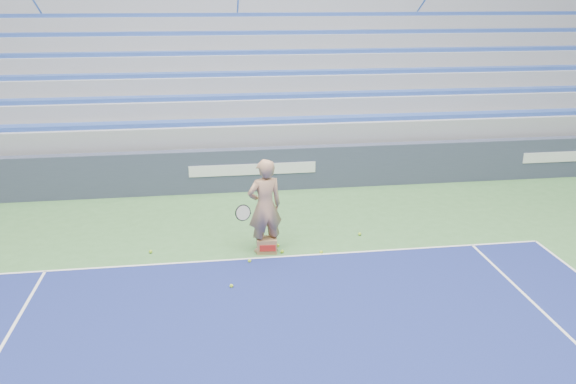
% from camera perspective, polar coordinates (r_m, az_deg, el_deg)
% --- Properties ---
extents(sponsor_barrier, '(30.00, 0.32, 1.10)m').
position_cam_1_polar(sponsor_barrier, '(14.36, -3.61, 2.31)').
color(sponsor_barrier, '#363D52').
rests_on(sponsor_barrier, ground).
extents(bleachers, '(31.00, 9.15, 7.30)m').
position_cam_1_polar(bleachers, '(19.57, -5.07, 12.33)').
color(bleachers, '#94979C').
rests_on(bleachers, ground).
extents(tennis_player, '(1.00, 0.93, 1.89)m').
position_cam_1_polar(tennis_player, '(10.75, -2.38, -1.49)').
color(tennis_player, tan).
rests_on(tennis_player, ground).
extents(ball_box, '(0.41, 0.33, 0.29)m').
position_cam_1_polar(ball_box, '(11.04, -2.16, -5.41)').
color(ball_box, '#987249').
rests_on(ball_box, ground).
extents(tennis_ball_0, '(0.07, 0.07, 0.07)m').
position_cam_1_polar(tennis_ball_0, '(11.89, 7.29, -4.25)').
color(tennis_ball_0, '#A3CF2A').
rests_on(tennis_ball_0, ground).
extents(tennis_ball_1, '(0.07, 0.07, 0.07)m').
position_cam_1_polar(tennis_ball_1, '(10.68, -3.93, -7.00)').
color(tennis_ball_1, '#A3CF2A').
rests_on(tennis_ball_1, ground).
extents(tennis_ball_2, '(0.07, 0.07, 0.07)m').
position_cam_1_polar(tennis_ball_2, '(9.86, -5.77, -9.48)').
color(tennis_ball_2, '#A3CF2A').
rests_on(tennis_ball_2, ground).
extents(tennis_ball_3, '(0.07, 0.07, 0.07)m').
position_cam_1_polar(tennis_ball_3, '(11.03, -0.59, -6.06)').
color(tennis_ball_3, '#A3CF2A').
rests_on(tennis_ball_3, ground).
extents(tennis_ball_4, '(0.07, 0.07, 0.07)m').
position_cam_1_polar(tennis_ball_4, '(11.01, 3.40, -6.13)').
color(tennis_ball_4, '#A3CF2A').
rests_on(tennis_ball_4, ground).
extents(tennis_ball_5, '(0.07, 0.07, 0.07)m').
position_cam_1_polar(tennis_ball_5, '(11.29, -1.05, -5.43)').
color(tennis_ball_5, '#A3CF2A').
rests_on(tennis_ball_5, ground).
extents(tennis_ball_6, '(0.07, 0.07, 0.07)m').
position_cam_1_polar(tennis_ball_6, '(11.34, -13.78, -5.90)').
color(tennis_ball_6, '#A3CF2A').
rests_on(tennis_ball_6, ground).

